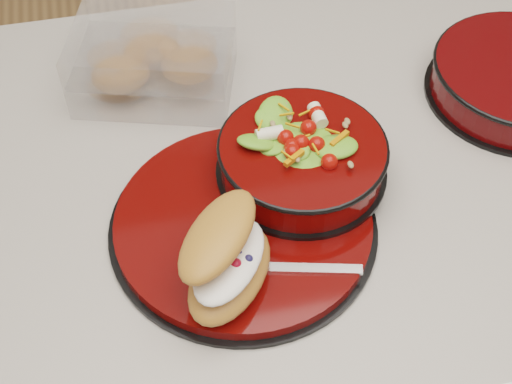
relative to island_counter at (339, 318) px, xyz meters
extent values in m
cube|color=silver|center=(0.00, 0.00, -0.02)|extent=(1.16, 0.66, 0.86)
cube|color=#B1ABA2|center=(0.00, 0.00, 0.43)|extent=(1.24, 0.74, 0.04)
cylinder|color=black|center=(-0.19, -0.10, 0.45)|extent=(0.32, 0.32, 0.01)
cylinder|color=#580503|center=(-0.19, -0.10, 0.46)|extent=(0.30, 0.30, 0.01)
torus|color=black|center=(-0.18, -0.11, 0.46)|extent=(0.17, 0.17, 0.01)
cylinder|color=black|center=(-0.10, -0.04, 0.47)|extent=(0.21, 0.21, 0.01)
cylinder|color=#580503|center=(-0.10, -0.04, 0.49)|extent=(0.20, 0.20, 0.04)
torus|color=black|center=(-0.10, -0.04, 0.51)|extent=(0.21, 0.21, 0.01)
ellipsoid|color=#448A26|center=(-0.10, -0.04, 0.51)|extent=(0.17, 0.17, 0.07)
sphere|color=red|center=(-0.06, -0.04, 0.54)|extent=(0.02, 0.02, 0.02)
sphere|color=red|center=(-0.08, -0.01, 0.54)|extent=(0.02, 0.02, 0.02)
sphere|color=red|center=(-0.10, 0.00, 0.54)|extent=(0.02, 0.02, 0.02)
sphere|color=red|center=(-0.13, -0.01, 0.54)|extent=(0.02, 0.02, 0.02)
sphere|color=red|center=(-0.15, -0.04, 0.54)|extent=(0.02, 0.02, 0.02)
sphere|color=red|center=(-0.13, -0.07, 0.54)|extent=(0.02, 0.02, 0.02)
sphere|color=red|center=(-0.10, -0.08, 0.54)|extent=(0.02, 0.02, 0.02)
sphere|color=red|center=(-0.08, -0.07, 0.54)|extent=(0.02, 0.02, 0.02)
cylinder|color=silver|center=(-0.08, -0.01, 0.54)|extent=(0.03, 0.04, 0.02)
cylinder|color=silver|center=(-0.14, -0.02, 0.54)|extent=(0.04, 0.03, 0.02)
cube|color=orange|center=(-0.12, -0.07, 0.55)|extent=(0.03, 0.03, 0.01)
cube|color=orange|center=(-0.06, -0.05, 0.55)|extent=(0.03, 0.02, 0.01)
ellipsoid|color=#C7793C|center=(-0.22, -0.18, 0.48)|extent=(0.14, 0.15, 0.04)
ellipsoid|color=white|center=(-0.22, -0.18, 0.51)|extent=(0.12, 0.13, 0.02)
ellipsoid|color=#C7793C|center=(-0.22, -0.16, 0.53)|extent=(0.13, 0.15, 0.03)
sphere|color=#B30C1C|center=(-0.24, -0.18, 0.51)|extent=(0.01, 0.01, 0.01)
sphere|color=#B30C1C|center=(-0.22, -0.19, 0.51)|extent=(0.01, 0.01, 0.01)
sphere|color=#191947|center=(-0.23, -0.18, 0.51)|extent=(0.01, 0.01, 0.01)
sphere|color=#191947|center=(-0.21, -0.18, 0.51)|extent=(0.01, 0.01, 0.01)
sphere|color=#191947|center=(-0.22, -0.19, 0.51)|extent=(0.01, 0.01, 0.01)
sphere|color=#191947|center=(-0.20, -0.19, 0.51)|extent=(0.01, 0.01, 0.01)
cube|color=silver|center=(-0.14, -0.18, 0.47)|extent=(0.13, 0.04, 0.00)
cube|color=silver|center=(-0.21, -0.16, 0.47)|extent=(0.04, 0.03, 0.00)
cube|color=white|center=(-0.26, 0.18, 0.47)|extent=(0.25, 0.21, 0.05)
cube|color=white|center=(-0.26, 0.18, 0.52)|extent=(0.25, 0.21, 0.04)
ellipsoid|color=#C7793C|center=(-0.31, 0.18, 0.47)|extent=(0.08, 0.07, 0.04)
ellipsoid|color=#C7793C|center=(-0.21, 0.18, 0.47)|extent=(0.08, 0.07, 0.04)
ellipsoid|color=#C7793C|center=(-0.26, 0.22, 0.47)|extent=(0.08, 0.07, 0.04)
camera|label=1|loc=(-0.28, -0.60, 1.13)|focal=50.00mm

